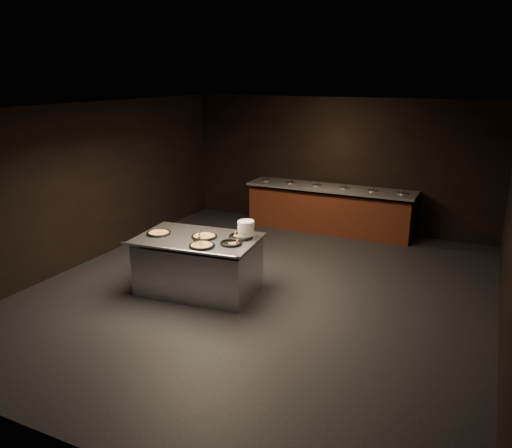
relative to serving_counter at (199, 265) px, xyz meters
The scene contains 11 objects.
room 1.44m from the serving_counter, 26.71° to the left, with size 7.02×8.02×2.92m.
salad_bar 4.12m from the serving_counter, 77.29° to the left, with size 3.70×0.83×1.18m.
serving_counter is the anchor object (origin of this frame).
plate_stack 0.97m from the serving_counter, 27.43° to the left, with size 0.26×0.26×0.26m, color white.
pan_veggie_whole 0.83m from the serving_counter, 168.81° to the right, with size 0.38×0.38×0.04m.
pan_cheese_whole 0.50m from the serving_counter, 23.19° to the left, with size 0.41×0.41×0.04m.
pan_cheese_slices_a 0.84m from the serving_counter, 24.60° to the left, with size 0.40×0.40×0.04m.
pan_cheese_slices_b 0.67m from the serving_counter, 50.29° to the right, with size 0.39×0.39×0.04m.
pan_veggie_slices 0.80m from the serving_counter, ahead, with size 0.34×0.34×0.04m.
server_left 0.56m from the serving_counter, 40.70° to the right, with size 0.16×0.32×0.16m.
server_right 0.67m from the serving_counter, 54.68° to the right, with size 0.29×0.15×0.15m.
Camera 1 is at (3.13, -6.79, 3.36)m, focal length 35.00 mm.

